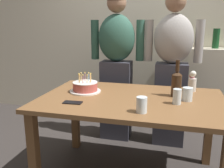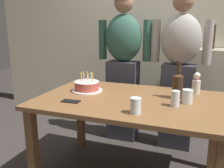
{
  "view_description": "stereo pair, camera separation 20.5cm",
  "coord_description": "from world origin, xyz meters",
  "px_view_note": "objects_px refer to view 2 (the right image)",
  "views": [
    {
      "loc": [
        0.32,
        -1.9,
        1.33
      ],
      "look_at": [
        -0.17,
        0.03,
        0.84
      ],
      "focal_mm": 39.22,
      "sensor_mm": 36.0,
      "label": 1
    },
    {
      "loc": [
        0.52,
        -1.84,
        1.33
      ],
      "look_at": [
        -0.17,
        0.03,
        0.84
      ],
      "focal_mm": 39.22,
      "sensor_mm": 36.0,
      "label": 2
    }
  ],
  "objects_px": {
    "cell_phone": "(71,101)",
    "person_woman_cardigan": "(179,69)",
    "birthday_cake": "(87,86)",
    "person_man_bearded": "(123,65)",
    "water_glass_far": "(136,106)",
    "flower_vase": "(196,82)",
    "water_glass_near": "(175,99)",
    "wine_bottle": "(177,85)",
    "water_glass_side": "(187,96)"
  },
  "relations": [
    {
      "from": "birthday_cake",
      "to": "person_man_bearded",
      "type": "relative_size",
      "value": 0.17
    },
    {
      "from": "cell_phone",
      "to": "person_woman_cardigan",
      "type": "bearing_deg",
      "value": 51.47
    },
    {
      "from": "water_glass_far",
      "to": "wine_bottle",
      "type": "bearing_deg",
      "value": 63.47
    },
    {
      "from": "flower_vase",
      "to": "water_glass_near",
      "type": "bearing_deg",
      "value": -107.55
    },
    {
      "from": "cell_phone",
      "to": "flower_vase",
      "type": "xyz_separation_m",
      "value": [
        0.91,
        0.59,
        0.09
      ]
    },
    {
      "from": "water_glass_near",
      "to": "person_woman_cardigan",
      "type": "distance_m",
      "value": 0.85
    },
    {
      "from": "water_glass_side",
      "to": "wine_bottle",
      "type": "bearing_deg",
      "value": 130.81
    },
    {
      "from": "water_glass_far",
      "to": "wine_bottle",
      "type": "relative_size",
      "value": 0.36
    },
    {
      "from": "water_glass_far",
      "to": "water_glass_near",
      "type": "bearing_deg",
      "value": 46.62
    },
    {
      "from": "birthday_cake",
      "to": "water_glass_far",
      "type": "distance_m",
      "value": 0.69
    },
    {
      "from": "wine_bottle",
      "to": "person_woman_cardigan",
      "type": "relative_size",
      "value": 0.18
    },
    {
      "from": "water_glass_side",
      "to": "flower_vase",
      "type": "distance_m",
      "value": 0.32
    },
    {
      "from": "birthday_cake",
      "to": "flower_vase",
      "type": "relative_size",
      "value": 1.48
    },
    {
      "from": "flower_vase",
      "to": "person_woman_cardigan",
      "type": "bearing_deg",
      "value": 113.84
    },
    {
      "from": "water_glass_side",
      "to": "person_woman_cardigan",
      "type": "bearing_deg",
      "value": 100.53
    },
    {
      "from": "water_glass_near",
      "to": "flower_vase",
      "type": "xyz_separation_m",
      "value": [
        0.13,
        0.41,
        0.04
      ]
    },
    {
      "from": "water_glass_far",
      "to": "water_glass_side",
      "type": "height_order",
      "value": "water_glass_far"
    },
    {
      "from": "water_glass_near",
      "to": "person_woman_cardigan",
      "type": "relative_size",
      "value": 0.07
    },
    {
      "from": "water_glass_far",
      "to": "cell_phone",
      "type": "xyz_separation_m",
      "value": [
        -0.54,
        0.07,
        -0.05
      ]
    },
    {
      "from": "flower_vase",
      "to": "birthday_cake",
      "type": "bearing_deg",
      "value": -164.02
    },
    {
      "from": "water_glass_far",
      "to": "wine_bottle",
      "type": "height_order",
      "value": "wine_bottle"
    },
    {
      "from": "water_glass_far",
      "to": "cell_phone",
      "type": "bearing_deg",
      "value": 172.26
    },
    {
      "from": "person_man_bearded",
      "to": "water_glass_far",
      "type": "bearing_deg",
      "value": 111.85
    },
    {
      "from": "flower_vase",
      "to": "person_woman_cardigan",
      "type": "xyz_separation_m",
      "value": [
        -0.19,
        0.43,
        0.04
      ]
    },
    {
      "from": "birthday_cake",
      "to": "flower_vase",
      "type": "xyz_separation_m",
      "value": [
        0.92,
        0.26,
        0.05
      ]
    },
    {
      "from": "person_woman_cardigan",
      "to": "cell_phone",
      "type": "bearing_deg",
      "value": 54.75
    },
    {
      "from": "flower_vase",
      "to": "cell_phone",
      "type": "bearing_deg",
      "value": -146.97
    },
    {
      "from": "water_glass_far",
      "to": "person_man_bearded",
      "type": "height_order",
      "value": "person_man_bearded"
    },
    {
      "from": "cell_phone",
      "to": "person_woman_cardigan",
      "type": "relative_size",
      "value": 0.09
    },
    {
      "from": "birthday_cake",
      "to": "water_glass_near",
      "type": "distance_m",
      "value": 0.81
    },
    {
      "from": "water_glass_side",
      "to": "cell_phone",
      "type": "xyz_separation_m",
      "value": [
        -0.85,
        -0.28,
        -0.05
      ]
    },
    {
      "from": "water_glass_side",
      "to": "cell_phone",
      "type": "relative_size",
      "value": 0.75
    },
    {
      "from": "person_man_bearded",
      "to": "person_woman_cardigan",
      "type": "bearing_deg",
      "value": -180.0
    },
    {
      "from": "cell_phone",
      "to": "flower_vase",
      "type": "bearing_deg",
      "value": 29.76
    },
    {
      "from": "flower_vase",
      "to": "person_man_bearded",
      "type": "xyz_separation_m",
      "value": [
        -0.8,
        0.43,
        0.04
      ]
    },
    {
      "from": "water_glass_near",
      "to": "person_man_bearded",
      "type": "bearing_deg",
      "value": 128.59
    },
    {
      "from": "birthday_cake",
      "to": "person_man_bearded",
      "type": "bearing_deg",
      "value": 80.03
    },
    {
      "from": "cell_phone",
      "to": "water_glass_far",
      "type": "bearing_deg",
      "value": -11.01
    },
    {
      "from": "flower_vase",
      "to": "water_glass_side",
      "type": "bearing_deg",
      "value": -99.44
    },
    {
      "from": "birthday_cake",
      "to": "person_man_bearded",
      "type": "xyz_separation_m",
      "value": [
        0.12,
        0.69,
        0.09
      ]
    },
    {
      "from": "wine_bottle",
      "to": "person_woman_cardigan",
      "type": "xyz_separation_m",
      "value": [
        -0.05,
        0.64,
        0.02
      ]
    },
    {
      "from": "flower_vase",
      "to": "wine_bottle",
      "type": "bearing_deg",
      "value": -123.64
    },
    {
      "from": "water_glass_near",
      "to": "water_glass_far",
      "type": "distance_m",
      "value": 0.34
    },
    {
      "from": "water_glass_far",
      "to": "person_man_bearded",
      "type": "xyz_separation_m",
      "value": [
        -0.44,
        1.09,
        0.08
      ]
    },
    {
      "from": "water_glass_near",
      "to": "cell_phone",
      "type": "height_order",
      "value": "water_glass_near"
    },
    {
      "from": "cell_phone",
      "to": "wine_bottle",
      "type": "bearing_deg",
      "value": 23.09
    },
    {
      "from": "water_glass_near",
      "to": "person_woman_cardigan",
      "type": "bearing_deg",
      "value": 93.9
    },
    {
      "from": "cell_phone",
      "to": "birthday_cake",
      "type": "bearing_deg",
      "value": 89.81
    },
    {
      "from": "cell_phone",
      "to": "flower_vase",
      "type": "distance_m",
      "value": 1.09
    },
    {
      "from": "birthday_cake",
      "to": "flower_vase",
      "type": "height_order",
      "value": "flower_vase"
    }
  ]
}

